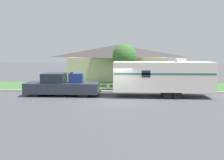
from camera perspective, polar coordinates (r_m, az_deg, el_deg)
name	(u,v)px	position (r m, az deg, el deg)	size (l,w,h in m)	color
ground_plane	(116,100)	(19.82, 1.02, -4.62)	(120.00, 120.00, 0.00)	#47474C
curb_strip	(118,92)	(23.49, 1.39, -2.66)	(80.00, 0.30, 0.14)	#999993
lawn_strip	(119,87)	(27.11, 1.65, -1.52)	(80.00, 7.00, 0.03)	#3D6B33
house_across_street	(118,62)	(33.59, 1.33, 4.21)	(13.18, 7.10, 4.69)	beige
pickup_truck	(62,86)	(22.09, -11.45, -1.27)	(6.46, 2.01, 2.06)	black
travel_trailer	(163,76)	(21.48, 11.49, 0.82)	(9.31, 2.44, 3.24)	black
mailbox	(60,80)	(25.34, -11.75, 0.11)	(0.48, 0.20, 1.36)	brown
tree_in_yard	(124,56)	(26.80, 2.85, 5.47)	(2.59, 2.59, 4.63)	brown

